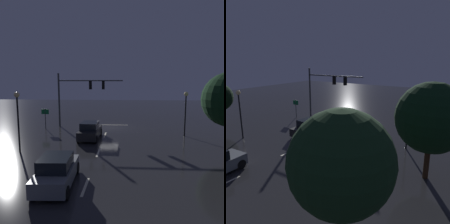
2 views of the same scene
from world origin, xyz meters
TOP-DOWN VIEW (x-y plane):
  - ground_plane at (0.00, 0.00)m, footprint 80.00×80.00m
  - traffic_signal_assembly at (3.59, -0.36)m, footprint 8.09×0.47m
  - lane_dash_far at (0.00, 4.00)m, footprint 0.16×2.20m
  - lane_dash_mid at (0.00, 10.00)m, footprint 0.16×2.20m
  - lane_dash_near at (0.00, 16.00)m, footprint 0.16×2.20m
  - stop_bar at (0.00, -1.55)m, footprint 5.00×0.16m
  - car_approaching at (1.35, 5.65)m, footprint 2.01×4.41m
  - car_distant at (1.60, 15.84)m, footprint 2.09×4.44m
  - street_lamp_left_kerb at (-8.34, 3.99)m, footprint 0.44×0.44m
  - street_lamp_right_kerb at (6.43, 10.18)m, footprint 0.44×0.44m
  - route_sign at (7.48, 1.17)m, footprint 0.90×0.09m

SIDE VIEW (x-z plane):
  - ground_plane at x=0.00m, z-range 0.00..0.00m
  - lane_dash_far at x=0.00m, z-range 0.00..0.01m
  - lane_dash_mid at x=0.00m, z-range 0.00..0.01m
  - lane_dash_near at x=0.00m, z-range 0.00..0.01m
  - stop_bar at x=0.00m, z-range 0.00..0.01m
  - car_approaching at x=1.35m, z-range -0.05..1.65m
  - car_distant at x=1.60m, z-range -0.05..1.65m
  - route_sign at x=7.48m, z-range 0.53..2.95m
  - street_lamp_left_kerb at x=-8.34m, z-range 0.96..5.59m
  - street_lamp_right_kerb at x=6.43m, z-range 0.99..5.87m
  - traffic_signal_assembly at x=3.59m, z-range 1.18..7.84m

